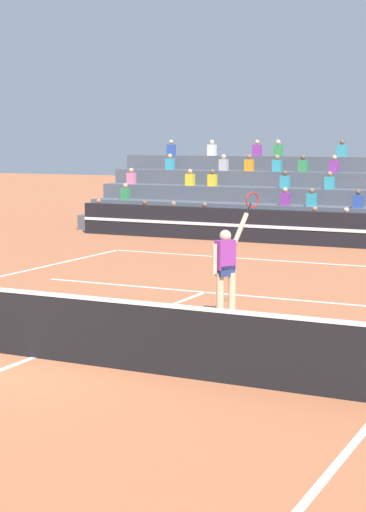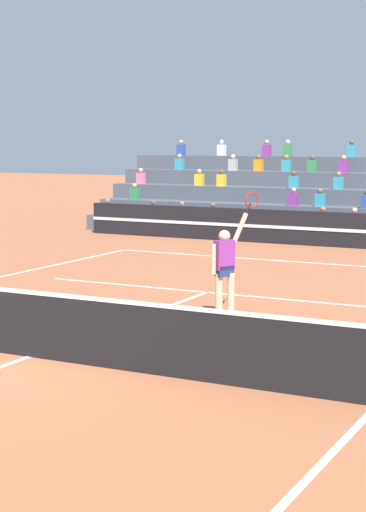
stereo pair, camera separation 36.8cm
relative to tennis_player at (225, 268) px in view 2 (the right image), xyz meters
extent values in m
plane|color=#AD603D|center=(-1.58, -3.94, -0.99)|extent=(120.00, 120.00, 0.00)
cube|color=white|center=(-1.58, 7.96, -0.98)|extent=(11.00, 0.10, 0.01)
cube|color=white|center=(-1.58, 2.48, -0.98)|extent=(8.25, 0.10, 0.01)
cube|color=white|center=(-1.58, -3.94, -0.98)|extent=(0.10, 12.85, 0.01)
cube|color=black|center=(-1.58, -3.94, -0.49)|extent=(11.90, 0.02, 1.00)
cube|color=white|center=(-1.58, -3.94, 0.04)|extent=(11.90, 0.04, 0.06)
cube|color=black|center=(-1.58, 11.73, -0.44)|extent=(18.00, 0.24, 1.10)
cube|color=white|center=(-1.58, 11.60, -0.44)|extent=(18.00, 0.02, 0.10)
cube|color=#4C515B|center=(-1.58, 13.01, -0.71)|extent=(19.85, 0.95, 0.55)
cube|color=purple|center=(-1.23, 12.84, -0.22)|extent=(0.32, 0.22, 0.44)
sphere|color=beige|center=(-1.23, 12.84, 0.10)|extent=(0.18, 0.18, 0.18)
cube|color=purple|center=(-10.74, 12.84, -0.22)|extent=(0.32, 0.22, 0.44)
sphere|color=#9E7051|center=(-10.74, 12.84, 0.10)|extent=(0.18, 0.18, 0.18)
cube|color=purple|center=(-6.35, 12.84, -0.22)|extent=(0.32, 0.22, 0.44)
sphere|color=brown|center=(-6.35, 12.84, 0.10)|extent=(0.18, 0.18, 0.18)
cube|color=red|center=(-2.30, 12.84, -0.22)|extent=(0.32, 0.22, 0.44)
sphere|color=#9E7051|center=(-2.30, 12.84, 0.10)|extent=(0.18, 0.18, 0.18)
cube|color=orange|center=(-8.76, 12.84, -0.22)|extent=(0.32, 0.22, 0.44)
sphere|color=brown|center=(-8.76, 12.84, 0.10)|extent=(0.18, 0.18, 0.18)
cube|color=#B2B2B7|center=(-7.58, 12.84, -0.22)|extent=(0.32, 0.22, 0.44)
sphere|color=#9E7051|center=(-7.58, 12.84, 0.10)|extent=(0.18, 0.18, 0.18)
cube|color=#4C515B|center=(-1.58, 13.96, -0.44)|extent=(19.85, 0.95, 1.10)
cube|color=teal|center=(-2.73, 13.79, 0.33)|extent=(0.32, 0.22, 0.44)
sphere|color=brown|center=(-2.73, 13.79, 0.65)|extent=(0.18, 0.18, 0.18)
cube|color=purple|center=(-3.69, 13.79, 0.33)|extent=(0.32, 0.22, 0.44)
sphere|color=tan|center=(-3.69, 13.79, 0.65)|extent=(0.18, 0.18, 0.18)
cube|color=#338C4C|center=(-10.12, 13.79, 0.33)|extent=(0.32, 0.22, 0.44)
sphere|color=tan|center=(-10.12, 13.79, 0.65)|extent=(0.18, 0.18, 0.18)
cube|color=#4C515B|center=(-1.58, 14.91, -0.16)|extent=(19.85, 0.95, 1.65)
cube|color=yellow|center=(-7.83, 14.74, 0.88)|extent=(0.32, 0.22, 0.44)
sphere|color=tan|center=(-7.83, 14.74, 1.20)|extent=(0.18, 0.18, 0.18)
cube|color=pink|center=(-10.39, 14.74, 0.88)|extent=(0.32, 0.22, 0.44)
sphere|color=tan|center=(-10.39, 14.74, 1.20)|extent=(0.18, 0.18, 0.18)
cube|color=teal|center=(-4.04, 14.74, 0.88)|extent=(0.32, 0.22, 0.44)
sphere|color=brown|center=(-4.04, 14.74, 1.20)|extent=(0.18, 0.18, 0.18)
cube|color=teal|center=(-2.38, 14.74, 0.88)|extent=(0.32, 0.22, 0.44)
sphere|color=#9E7051|center=(-2.38, 14.74, 1.20)|extent=(0.18, 0.18, 0.18)
cube|color=yellow|center=(-6.90, 14.74, 0.88)|extent=(0.32, 0.22, 0.44)
sphere|color=brown|center=(-6.90, 14.74, 1.20)|extent=(0.18, 0.18, 0.18)
cube|color=purple|center=(-2.50, 15.69, 1.43)|extent=(0.32, 0.22, 0.44)
sphere|color=tan|center=(-2.50, 15.69, 1.75)|extent=(0.18, 0.18, 0.18)
cube|color=#338C4C|center=(-3.68, 15.69, 1.43)|extent=(0.32, 0.22, 0.44)
sphere|color=brown|center=(-3.68, 15.69, 1.75)|extent=(0.18, 0.18, 0.18)
cube|color=#B2B2B7|center=(-6.86, 15.69, 1.43)|extent=(0.32, 0.22, 0.44)
sphere|color=beige|center=(-6.86, 15.69, 1.75)|extent=(0.18, 0.18, 0.18)
cube|color=teal|center=(-4.69, 15.69, 1.43)|extent=(0.32, 0.22, 0.44)
sphere|color=#9E7051|center=(-4.69, 15.69, 1.75)|extent=(0.18, 0.18, 0.18)
cube|color=teal|center=(-9.17, 15.69, 1.43)|extent=(0.32, 0.22, 0.44)
sphere|color=tan|center=(-9.17, 15.69, 1.75)|extent=(0.18, 0.18, 0.18)
cube|color=orange|center=(-5.81, 15.69, 1.43)|extent=(0.32, 0.22, 0.44)
sphere|color=brown|center=(-5.81, 15.69, 1.75)|extent=(0.18, 0.18, 0.18)
cube|color=teal|center=(-2.50, 16.64, 1.98)|extent=(0.32, 0.22, 0.44)
sphere|color=brown|center=(-2.50, 16.64, 2.30)|extent=(0.18, 0.18, 0.18)
cube|color=silver|center=(-7.78, 16.64, 1.98)|extent=(0.32, 0.22, 0.44)
sphere|color=beige|center=(-7.78, 16.64, 2.30)|extent=(0.18, 0.18, 0.18)
cube|color=#338C4C|center=(-5.00, 16.64, 1.98)|extent=(0.32, 0.22, 0.44)
sphere|color=beige|center=(-5.00, 16.64, 2.30)|extent=(0.18, 0.18, 0.18)
cube|color=#2D4CA5|center=(-9.60, 16.64, 1.98)|extent=(0.32, 0.22, 0.44)
sphere|color=tan|center=(-9.60, 16.64, 2.30)|extent=(0.18, 0.18, 0.18)
cube|color=purple|center=(-5.86, 16.64, 1.98)|extent=(0.32, 0.22, 0.44)
sphere|color=tan|center=(-5.86, 16.64, 2.30)|extent=(0.18, 0.18, 0.18)
cylinder|color=beige|center=(-0.09, -0.09, -0.54)|extent=(0.14, 0.14, 0.90)
cylinder|color=beige|center=(0.10, 0.05, -0.54)|extent=(0.14, 0.14, 0.90)
cube|color=navy|center=(-0.02, -0.02, -0.05)|extent=(0.34, 0.38, 0.20)
cube|color=purple|center=(-0.02, -0.02, 0.25)|extent=(0.36, 0.41, 0.56)
sphere|color=beige|center=(-0.02, -0.02, 0.61)|extent=(0.22, 0.22, 0.22)
cube|color=white|center=(-0.12, -0.07, -0.94)|extent=(0.28, 0.24, 0.09)
cube|color=white|center=(0.06, 0.07, -0.94)|extent=(0.28, 0.24, 0.09)
cylinder|color=beige|center=(-0.14, -0.22, 0.19)|extent=(0.09, 0.09, 0.56)
cylinder|color=beige|center=(0.17, 0.29, 0.74)|extent=(0.26, 0.35, 0.58)
cylinder|color=black|center=(0.26, 0.44, 1.10)|extent=(0.09, 0.13, 0.21)
torus|color=#B21E1E|center=(0.30, 0.51, 1.26)|extent=(0.24, 0.37, 0.41)
sphere|color=#C6DB33|center=(2.42, -0.93, -0.95)|extent=(0.07, 0.07, 0.07)
camera|label=1|loc=(6.25, -14.60, 2.39)|focal=60.00mm
camera|label=2|loc=(6.58, -14.44, 2.39)|focal=60.00mm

